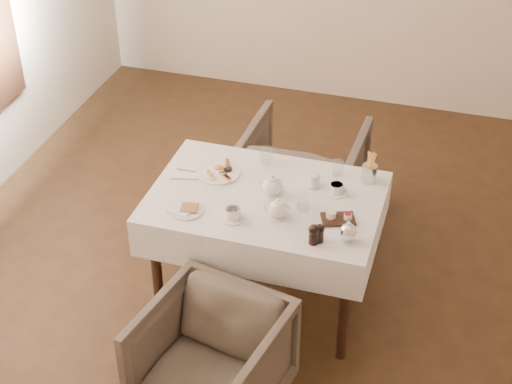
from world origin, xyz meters
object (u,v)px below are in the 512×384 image
at_px(table, 265,213).
at_px(armchair_near, 212,361).
at_px(breakfast_plate, 219,172).
at_px(teapot_centre, 273,185).
at_px(armchair_far, 303,177).

relative_size(table, armchair_near, 1.87).
xyz_separation_m(breakfast_plate, teapot_centre, (0.36, -0.11, 0.05)).
relative_size(armchair_far, teapot_centre, 4.90).
height_order(armchair_far, breakfast_plate, breakfast_plate).
bearing_deg(table, breakfast_plate, 156.64).
distance_m(armchair_near, armchair_far, 1.69).
xyz_separation_m(table, armchair_far, (0.02, 0.83, -0.28)).
distance_m(table, armchair_near, 0.92).
height_order(table, armchair_far, table).
height_order(armchair_near, teapot_centre, teapot_centre).
distance_m(table, breakfast_plate, 0.37).
xyz_separation_m(table, breakfast_plate, (-0.32, 0.14, 0.13)).
xyz_separation_m(table, teapot_centre, (0.03, 0.03, 0.18)).
bearing_deg(breakfast_plate, table, -13.92).
distance_m(armchair_far, teapot_centre, 0.93).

